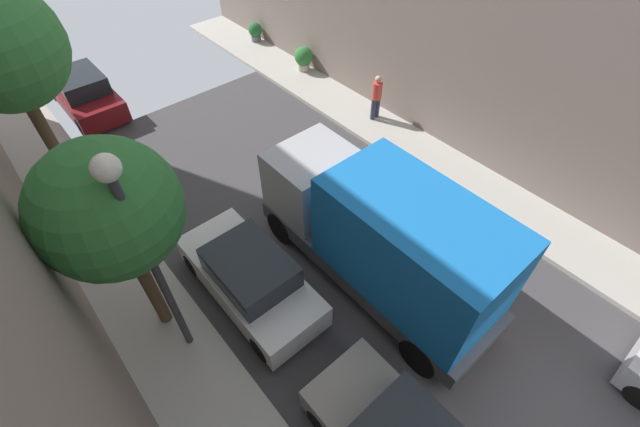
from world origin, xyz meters
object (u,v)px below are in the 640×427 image
at_px(delivery_truck, 383,237).
at_px(potted_plant_5, 304,58).
at_px(parked_car_left_5, 84,93).
at_px(street_tree_0, 110,210).
at_px(potted_plant_3, 255,31).
at_px(parked_car_left_4, 250,277).
at_px(pedestrian, 377,96).
at_px(lamp_post, 142,242).

distance_m(delivery_truck, potted_plant_5, 11.32).
xyz_separation_m(parked_car_left_5, street_tree_0, (-2.04, -10.58, 3.22)).
height_order(delivery_truck, potted_plant_3, delivery_truck).
bearing_deg(potted_plant_3, street_tree_0, -133.23).
xyz_separation_m(parked_car_left_4, potted_plant_3, (8.33, 11.75, -0.10)).
height_order(pedestrian, street_tree_0, street_tree_0).
bearing_deg(lamp_post, pedestrian, 19.78).
xyz_separation_m(parked_car_left_4, lamp_post, (-1.90, -0.17, 3.05)).
bearing_deg(parked_car_left_4, potted_plant_5, 44.07).
xyz_separation_m(street_tree_0, lamp_post, (0.14, -0.89, -0.17)).
xyz_separation_m(parked_car_left_4, potted_plant_5, (8.27, 8.00, -0.01)).
height_order(delivery_truck, street_tree_0, street_tree_0).
distance_m(parked_car_left_4, potted_plant_5, 11.51).
distance_m(parked_car_left_4, delivery_truck, 3.41).
bearing_deg(lamp_post, parked_car_left_4, 5.18).
relative_size(parked_car_left_5, delivery_truck, 0.64).
xyz_separation_m(potted_plant_5, lamp_post, (-10.17, -8.18, 3.05)).
bearing_deg(pedestrian, parked_car_left_5, 135.08).
bearing_deg(potted_plant_5, pedestrian, -93.96).
height_order(parked_car_left_5, delivery_truck, delivery_truck).
xyz_separation_m(delivery_truck, street_tree_0, (-4.74, 2.51, 2.15)).
bearing_deg(street_tree_0, pedestrian, 14.84).
bearing_deg(pedestrian, lamp_post, -160.22).
bearing_deg(delivery_truck, potted_plant_5, 60.38).
distance_m(parked_car_left_5, street_tree_0, 11.24).
height_order(parked_car_left_4, lamp_post, lamp_post).
relative_size(parked_car_left_5, pedestrian, 2.44).
relative_size(delivery_truck, potted_plant_5, 6.43).
height_order(pedestrian, potted_plant_3, pedestrian).
bearing_deg(street_tree_0, parked_car_left_4, -19.48).
bearing_deg(pedestrian, street_tree_0, -165.16).
relative_size(pedestrian, lamp_post, 0.31).
xyz_separation_m(pedestrian, lamp_post, (-9.85, -3.54, 2.69)).
distance_m(pedestrian, street_tree_0, 10.73).
bearing_deg(parked_car_left_4, potted_plant_3, 54.68).
xyz_separation_m(pedestrian, potted_plant_5, (0.32, 4.64, -0.36)).
xyz_separation_m(parked_car_left_4, street_tree_0, (-2.04, 0.72, 3.22)).
relative_size(delivery_truck, potted_plant_3, 7.57).
height_order(potted_plant_3, lamp_post, lamp_post).
distance_m(delivery_truck, lamp_post, 5.26).
height_order(parked_car_left_4, potted_plant_5, parked_car_left_4).
distance_m(delivery_truck, pedestrian, 7.40).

